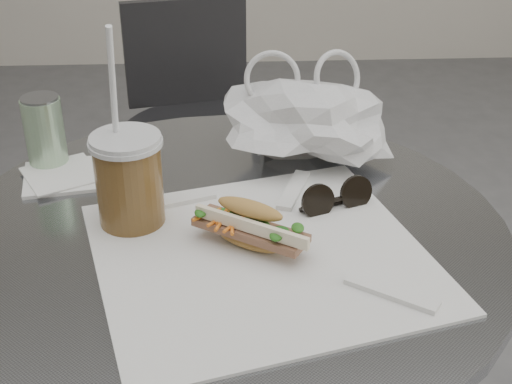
{
  "coord_description": "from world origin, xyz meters",
  "views": [
    {
      "loc": [
        0.0,
        -0.61,
        1.25
      ],
      "look_at": [
        0.04,
        0.21,
        0.79
      ],
      "focal_mm": 50.0,
      "sensor_mm": 36.0,
      "label": 1
    }
  ],
  "objects_px": {
    "banh_mi": "(250,226)",
    "chair_far": "(201,174)",
    "cafe_table": "(229,380)",
    "drink_can": "(45,132)",
    "iced_coffee": "(129,179)",
    "sunglasses": "(336,199)"
  },
  "relations": [
    {
      "from": "banh_mi",
      "to": "chair_far",
      "type": "bearing_deg",
      "value": 128.69
    },
    {
      "from": "cafe_table",
      "to": "banh_mi",
      "type": "height_order",
      "value": "banh_mi"
    },
    {
      "from": "cafe_table",
      "to": "chair_far",
      "type": "height_order",
      "value": "chair_far"
    },
    {
      "from": "cafe_table",
      "to": "drink_can",
      "type": "height_order",
      "value": "drink_can"
    },
    {
      "from": "iced_coffee",
      "to": "sunglasses",
      "type": "bearing_deg",
      "value": 3.91
    },
    {
      "from": "banh_mi",
      "to": "drink_can",
      "type": "distance_m",
      "value": 0.39
    },
    {
      "from": "chair_far",
      "to": "sunglasses",
      "type": "height_order",
      "value": "sunglasses"
    },
    {
      "from": "drink_can",
      "to": "chair_far",
      "type": "bearing_deg",
      "value": 73.1
    },
    {
      "from": "chair_far",
      "to": "banh_mi",
      "type": "bearing_deg",
      "value": 83.08
    },
    {
      "from": "iced_coffee",
      "to": "drink_can",
      "type": "distance_m",
      "value": 0.23
    },
    {
      "from": "sunglasses",
      "to": "drink_can",
      "type": "height_order",
      "value": "drink_can"
    },
    {
      "from": "iced_coffee",
      "to": "drink_can",
      "type": "height_order",
      "value": "iced_coffee"
    },
    {
      "from": "banh_mi",
      "to": "iced_coffee",
      "type": "relative_size",
      "value": 0.69
    },
    {
      "from": "cafe_table",
      "to": "banh_mi",
      "type": "bearing_deg",
      "value": -57.57
    },
    {
      "from": "cafe_table",
      "to": "banh_mi",
      "type": "xyz_separation_m",
      "value": [
        0.03,
        -0.05,
        0.31
      ]
    },
    {
      "from": "iced_coffee",
      "to": "drink_can",
      "type": "relative_size",
      "value": 2.44
    },
    {
      "from": "iced_coffee",
      "to": "sunglasses",
      "type": "relative_size",
      "value": 2.6
    },
    {
      "from": "cafe_table",
      "to": "chair_far",
      "type": "xyz_separation_m",
      "value": [
        -0.06,
        0.89,
        -0.11
      ]
    },
    {
      "from": "sunglasses",
      "to": "cafe_table",
      "type": "bearing_deg",
      "value": 173.05
    },
    {
      "from": "sunglasses",
      "to": "drink_can",
      "type": "xyz_separation_m",
      "value": [
        -0.43,
        0.16,
        0.04
      ]
    },
    {
      "from": "sunglasses",
      "to": "chair_far",
      "type": "bearing_deg",
      "value": 83.36
    },
    {
      "from": "banh_mi",
      "to": "sunglasses",
      "type": "height_order",
      "value": "banh_mi"
    }
  ]
}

